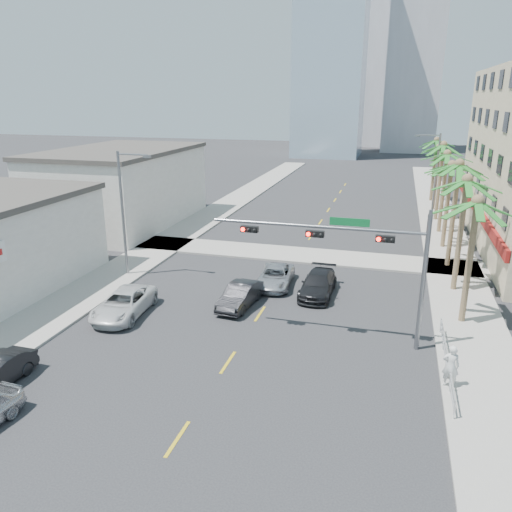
% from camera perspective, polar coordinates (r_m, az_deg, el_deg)
% --- Properties ---
extents(ground, '(260.00, 260.00, 0.00)m').
position_cam_1_polar(ground, '(22.12, -6.73, -16.97)').
color(ground, '#262628').
rests_on(ground, ground).
extents(sidewalk_right, '(4.00, 120.00, 0.15)m').
position_cam_1_polar(sidewalk_right, '(39.03, 21.82, -2.19)').
color(sidewalk_right, gray).
rests_on(sidewalk_right, ground).
extents(sidewalk_left, '(4.00, 120.00, 0.15)m').
position_cam_1_polar(sidewalk_left, '(43.28, -11.46, 0.67)').
color(sidewalk_left, gray).
rests_on(sidewalk_left, ground).
extents(sidewalk_cross, '(80.00, 4.00, 0.15)m').
position_cam_1_polar(sidewalk_cross, '(41.29, 4.85, 0.14)').
color(sidewalk_cross, gray).
rests_on(sidewalk_cross, ground).
extents(building_left_far, '(11.00, 18.00, 7.20)m').
position_cam_1_polar(building_left_far, '(52.85, -15.09, 7.44)').
color(building_left_far, beige).
rests_on(building_left_far, ground).
extents(tower_far_left, '(14.00, 14.00, 48.00)m').
position_cam_1_polar(tower_far_left, '(113.29, 8.64, 23.43)').
color(tower_far_left, '#99B2C6').
rests_on(tower_far_left, ground).
extents(tower_far_right, '(12.00, 12.00, 60.00)m').
position_cam_1_polar(tower_far_right, '(127.88, 18.10, 24.87)').
color(tower_far_right, '#ADADB2').
rests_on(tower_far_right, ground).
extents(tower_far_center, '(16.00, 16.00, 42.00)m').
position_cam_1_polar(tower_far_center, '(142.30, 12.41, 20.84)').
color(tower_far_center, '#ADADB2').
rests_on(tower_far_center, ground).
extents(traffic_signal_mast, '(11.12, 0.54, 7.20)m').
position_cam_1_polar(traffic_signal_mast, '(25.79, 11.74, 0.50)').
color(traffic_signal_mast, slate).
rests_on(traffic_signal_mast, ground).
extents(palm_tree_0, '(4.80, 4.80, 7.80)m').
position_cam_1_polar(palm_tree_0, '(29.51, 23.99, 5.56)').
color(palm_tree_0, brown).
rests_on(palm_tree_0, ground).
extents(palm_tree_1, '(4.80, 4.80, 8.16)m').
position_cam_1_polar(palm_tree_1, '(34.53, 22.98, 7.86)').
color(palm_tree_1, brown).
rests_on(palm_tree_1, ground).
extents(palm_tree_2, '(4.80, 4.80, 8.52)m').
position_cam_1_polar(palm_tree_2, '(39.60, 22.22, 9.57)').
color(palm_tree_2, brown).
rests_on(palm_tree_2, ground).
extents(palm_tree_3, '(4.80, 4.80, 7.80)m').
position_cam_1_polar(palm_tree_3, '(44.82, 21.47, 9.57)').
color(palm_tree_3, brown).
rests_on(palm_tree_3, ground).
extents(palm_tree_4, '(4.80, 4.80, 8.16)m').
position_cam_1_polar(palm_tree_4, '(49.93, 21.02, 10.76)').
color(palm_tree_4, brown).
rests_on(palm_tree_4, ground).
extents(palm_tree_5, '(4.80, 4.80, 8.52)m').
position_cam_1_polar(palm_tree_5, '(55.05, 20.64, 11.72)').
color(palm_tree_5, brown).
rests_on(palm_tree_5, ground).
extents(palm_tree_6, '(4.80, 4.80, 7.80)m').
position_cam_1_polar(palm_tree_6, '(60.28, 20.22, 11.53)').
color(palm_tree_6, brown).
rests_on(palm_tree_6, ground).
extents(palm_tree_7, '(4.80, 4.80, 8.16)m').
position_cam_1_polar(palm_tree_7, '(65.42, 19.97, 12.28)').
color(palm_tree_7, brown).
rests_on(palm_tree_7, ground).
extents(streetlight_left, '(2.55, 0.25, 9.00)m').
position_cam_1_polar(streetlight_left, '(36.49, -14.77, 5.34)').
color(streetlight_left, slate).
rests_on(streetlight_left, ground).
extents(streetlight_right, '(2.55, 0.25, 9.00)m').
position_cam_1_polar(streetlight_right, '(55.31, 19.71, 8.99)').
color(streetlight_right, slate).
rests_on(streetlight_right, ground).
extents(guardrail, '(0.08, 8.08, 1.00)m').
position_cam_1_polar(guardrail, '(25.79, 20.97, -10.96)').
color(guardrail, silver).
rests_on(guardrail, ground).
extents(car_parked_far, '(2.86, 5.51, 1.48)m').
position_cam_1_polar(car_parked_far, '(30.96, -14.87, -5.28)').
color(car_parked_far, silver).
rests_on(car_parked_far, ground).
extents(car_lane_left, '(1.96, 4.52, 1.45)m').
position_cam_1_polar(car_lane_left, '(31.16, -1.84, -4.54)').
color(car_lane_left, black).
rests_on(car_lane_left, ground).
extents(car_lane_center, '(2.56, 4.95, 1.33)m').
position_cam_1_polar(car_lane_center, '(34.56, 2.22, -2.35)').
color(car_lane_center, silver).
rests_on(car_lane_center, ground).
extents(car_lane_right, '(2.10, 5.06, 1.46)m').
position_cam_1_polar(car_lane_right, '(33.22, 7.10, -3.21)').
color(car_lane_right, black).
rests_on(car_lane_right, ground).
extents(pedestrian, '(0.75, 0.51, 2.01)m').
position_cam_1_polar(pedestrian, '(24.25, 21.37, -11.62)').
color(pedestrian, silver).
rests_on(pedestrian, sidewalk_right).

